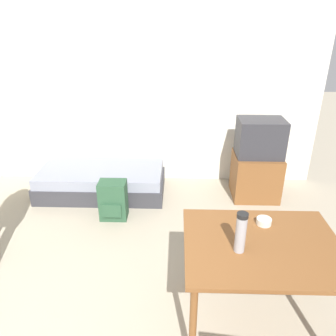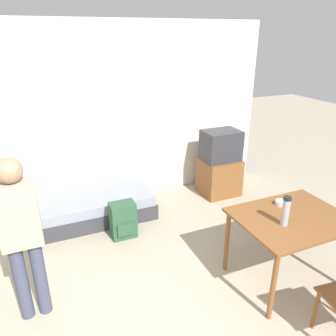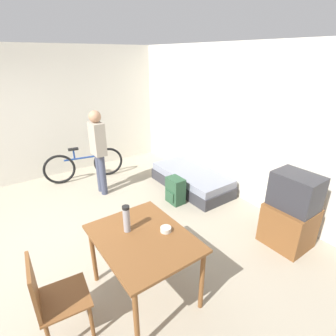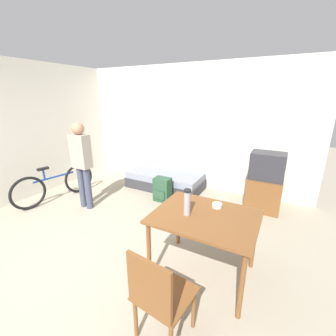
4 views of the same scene
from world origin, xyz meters
name	(u,v)px [view 4 (image 4 of 4)]	position (x,y,z in m)	size (l,w,h in m)	color
ground_plane	(45,281)	(0.00, 0.00, 0.00)	(20.00, 20.00, 0.00)	#9E937F
wall_back	(180,127)	(0.00, 3.59, 1.35)	(5.77, 0.06, 2.70)	silver
wall_left	(40,130)	(-2.42, 1.78, 1.35)	(0.06, 4.56, 2.70)	silver
daybed	(165,180)	(-0.11, 3.08, 0.18)	(1.70, 0.81, 0.36)	#333338
tv	(265,183)	(1.98, 3.06, 0.51)	(0.60, 0.55, 1.08)	brown
dining_table	(205,223)	(1.54, 0.99, 0.69)	(1.13, 0.89, 0.78)	brown
wooden_chair	(158,295)	(1.48, 0.05, 0.52)	(0.49, 0.49, 0.92)	brown
bicycle	(55,185)	(-1.76, 1.48, 0.33)	(0.36, 1.63, 0.73)	black
person_standing	(82,160)	(-0.98, 1.54, 0.93)	(0.34, 0.22, 1.61)	#3D4256
thermos_flask	(187,201)	(1.36, 0.91, 0.94)	(0.08, 0.08, 0.30)	#99999E
mate_bowl	(217,205)	(1.60, 1.23, 0.80)	(0.12, 0.12, 0.05)	beige
backpack	(162,190)	(0.16, 2.46, 0.24)	(0.32, 0.26, 0.48)	#284C33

